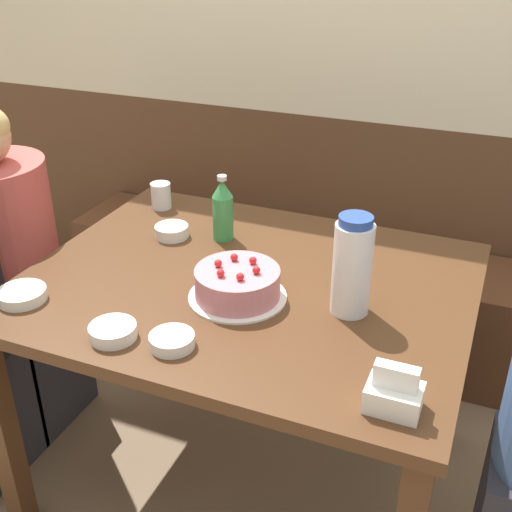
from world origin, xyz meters
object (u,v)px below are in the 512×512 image
(bowl_side_dish, at_px, (22,295))
(bowl_rice_small, at_px, (172,231))
(bowl_soup_white, at_px, (172,341))
(bowl_sauce_shallow, at_px, (113,331))
(person_pale_blue_shirt, at_px, (9,282))
(bench_seat, at_px, (327,295))
(birthday_cake, at_px, (237,284))
(glass_water_tall, at_px, (161,196))
(water_pitcher, at_px, (352,266))
(napkin_holder, at_px, (394,393))
(soju_bottle, at_px, (223,209))

(bowl_side_dish, bearing_deg, bowl_rice_small, 69.66)
(bowl_soup_white, xyz_separation_m, bowl_side_dish, (-0.45, 0.03, -0.00))
(bowl_rice_small, xyz_separation_m, bowl_sauce_shallow, (0.14, -0.52, -0.00))
(bowl_side_dish, distance_m, person_pale_blue_shirt, 0.52)
(bench_seat, xyz_separation_m, bowl_rice_small, (-0.32, -0.67, 0.53))
(birthday_cake, height_order, glass_water_tall, birthday_cake)
(bowl_soup_white, bearing_deg, bowl_sauce_shallow, -171.22)
(water_pitcher, height_order, person_pale_blue_shirt, person_pale_blue_shirt)
(bowl_sauce_shallow, distance_m, glass_water_tall, 0.76)
(napkin_holder, xyz_separation_m, bowl_rice_small, (-0.79, 0.52, -0.02))
(napkin_holder, distance_m, glass_water_tall, 1.17)
(napkin_holder, height_order, bowl_sauce_shallow, napkin_holder)
(bowl_soup_white, bearing_deg, bowl_side_dish, 176.19)
(napkin_holder, distance_m, bowl_side_dish, 0.97)
(water_pitcher, relative_size, person_pale_blue_shirt, 0.23)
(bowl_soup_white, bearing_deg, birthday_cake, 78.26)
(bowl_sauce_shallow, bearing_deg, bowl_rice_small, 104.49)
(bowl_rice_small, bearing_deg, glass_water_tall, 127.59)
(birthday_cake, distance_m, bowl_sauce_shallow, 0.34)
(water_pitcher, relative_size, soju_bottle, 1.26)
(bowl_rice_small, bearing_deg, person_pale_blue_shirt, -163.47)
(birthday_cake, bearing_deg, bench_seat, 90.78)
(bench_seat, height_order, glass_water_tall, glass_water_tall)
(bowl_rice_small, relative_size, bowl_side_dish, 0.83)
(bowl_sauce_shallow, xyz_separation_m, person_pale_blue_shirt, (-0.67, 0.36, -0.21))
(birthday_cake, height_order, bowl_rice_small, birthday_cake)
(water_pitcher, height_order, glass_water_tall, water_pitcher)
(glass_water_tall, bearing_deg, bowl_side_dish, -92.87)
(bench_seat, xyz_separation_m, water_pitcher, (0.29, -0.87, 0.64))
(birthday_cake, distance_m, glass_water_tall, 0.64)
(bowl_side_dish, bearing_deg, person_pale_blue_shirt, 139.25)
(napkin_holder, distance_m, bowl_rice_small, 0.94)
(glass_water_tall, bearing_deg, bench_seat, 46.76)
(glass_water_tall, bearing_deg, bowl_rice_small, -52.41)
(birthday_cake, bearing_deg, bowl_soup_white, -101.74)
(soju_bottle, height_order, person_pale_blue_shirt, person_pale_blue_shirt)
(soju_bottle, bearing_deg, napkin_holder, -41.74)
(glass_water_tall, xyz_separation_m, person_pale_blue_shirt, (-0.39, -0.34, -0.24))
(birthday_cake, xyz_separation_m, bowl_rice_small, (-0.33, 0.25, -0.02))
(water_pitcher, relative_size, glass_water_tall, 2.95)
(napkin_holder, bearing_deg, bench_seat, 111.54)
(napkin_holder, bearing_deg, bowl_sauce_shallow, -179.62)
(water_pitcher, distance_m, bowl_soup_white, 0.46)
(bowl_rice_small, height_order, bowl_side_dish, bowl_rice_small)
(bowl_rice_small, xyz_separation_m, glass_water_tall, (-0.14, 0.18, 0.03))
(water_pitcher, height_order, soju_bottle, water_pitcher)
(soju_bottle, relative_size, bowl_sauce_shallow, 1.82)
(water_pitcher, distance_m, glass_water_tall, 0.85)
(person_pale_blue_shirt, bearing_deg, birthday_cake, -5.96)
(bench_seat, height_order, bowl_sauce_shallow, bowl_sauce_shallow)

